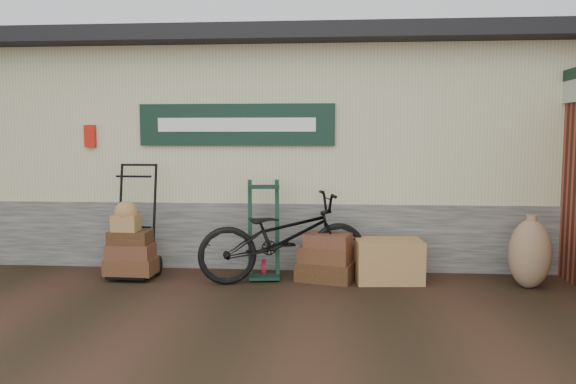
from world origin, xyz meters
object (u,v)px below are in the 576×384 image
Objects in this scene: porter_trolley at (135,219)px; bicycle at (283,233)px; suitcase_stack at (325,257)px; green_barrow at (264,230)px; wicker_hamper at (388,261)px.

porter_trolley reaches higher than bicycle.
suitcase_stack is 0.32× the size of bicycle.
green_barrow reaches higher than wicker_hamper.
green_barrow is 0.31m from bicycle.
bicycle is (-1.30, -0.10, 0.35)m from wicker_hamper.
porter_trolley is 1.66m from green_barrow.
porter_trolley reaches higher than wicker_hamper.
porter_trolley is at bearing 178.94° from suitcase_stack.
wicker_hamper is (3.22, -0.03, -0.47)m from porter_trolley.
porter_trolley is 2.15× the size of suitcase_stack.
green_barrow is (1.66, 0.03, -0.12)m from porter_trolley.
green_barrow is at bearing 174.27° from suitcase_stack.
suitcase_stack is (0.78, -0.08, -0.32)m from green_barrow.
bicycle is at bearing -39.54° from green_barrow.
bicycle reaches higher than wicker_hamper.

